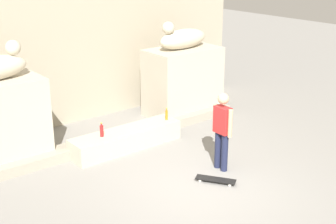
% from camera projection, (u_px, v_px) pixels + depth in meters
% --- Properties ---
extents(ground_plane, '(40.00, 40.00, 0.00)m').
position_uv_depth(ground_plane, '(200.00, 189.00, 9.21)').
color(ground_plane, gray).
extents(facade_wall, '(10.63, 0.60, 6.06)m').
position_uv_depth(facade_wall, '(66.00, 5.00, 11.96)').
color(facade_wall, '#AA9F88').
rests_on(facade_wall, ground_plane).
extents(pedestal_right, '(2.02, 1.18, 1.84)m').
position_uv_depth(pedestal_right, '(183.00, 82.00, 13.04)').
color(pedestal_right, '#B7AD99').
rests_on(pedestal_right, ground_plane).
extents(statue_reclining_right, '(1.64, 0.69, 0.78)m').
position_uv_depth(statue_reclining_right, '(182.00, 38.00, 12.62)').
color(statue_reclining_right, beige).
rests_on(statue_reclining_right, pedestal_right).
extents(ledge_block, '(2.72, 0.66, 0.45)m').
position_uv_depth(ledge_block, '(126.00, 139.00, 10.99)').
color(ledge_block, '#B7AD99').
rests_on(ledge_block, ground_plane).
extents(skater, '(0.23, 0.54, 1.67)m').
position_uv_depth(skater, '(222.00, 128.00, 9.72)').
color(skater, '#1E233F').
rests_on(skater, ground_plane).
extents(skateboard, '(0.61, 0.78, 0.08)m').
position_uv_depth(skateboard, '(216.00, 180.00, 9.43)').
color(skateboard, black).
rests_on(skateboard, ground_plane).
extents(bottle_red, '(0.08, 0.08, 0.33)m').
position_uv_depth(bottle_red, '(102.00, 131.00, 10.49)').
color(bottle_red, red).
rests_on(bottle_red, ledge_block).
extents(bottle_orange, '(0.06, 0.06, 0.30)m').
position_uv_depth(bottle_orange, '(167.00, 115.00, 11.51)').
color(bottle_orange, orange).
rests_on(bottle_orange, ledge_block).
extents(stair_step, '(7.19, 0.50, 0.23)m').
position_uv_depth(stair_step, '(117.00, 138.00, 11.33)').
color(stair_step, gray).
rests_on(stair_step, ground_plane).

